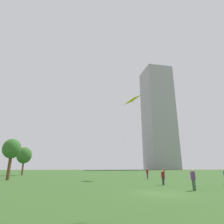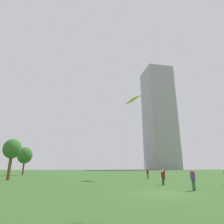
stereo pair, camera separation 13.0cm
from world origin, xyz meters
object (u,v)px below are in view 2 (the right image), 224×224
at_px(person_standing_2, 163,176).
at_px(person_standing_0, 164,173).
at_px(person_standing_3, 193,178).
at_px(kite_flying_3, 133,100).
at_px(park_tree_0, 25,155).
at_px(park_tree_1, 12,149).
at_px(person_standing_4, 148,173).
at_px(distant_highrise_0, 159,117).

bearing_deg(person_standing_2, person_standing_0, -31.72).
distance_m(person_standing_3, kite_flying_3, 22.41).
xyz_separation_m(park_tree_0, park_tree_1, (4.02, -18.80, -0.04)).
height_order(person_standing_4, park_tree_1, park_tree_1).
relative_size(person_standing_3, park_tree_0, 0.26).
height_order(person_standing_4, distant_highrise_0, distant_highrise_0).
xyz_separation_m(kite_flying_3, park_tree_0, (-25.33, 18.00, -9.96)).
relative_size(person_standing_2, kite_flying_3, 0.11).
bearing_deg(kite_flying_3, person_standing_4, 0.21).
height_order(person_standing_0, park_tree_0, park_tree_0).
bearing_deg(park_tree_1, person_standing_2, -27.20).
relative_size(person_standing_4, park_tree_1, 0.27).
distance_m(person_standing_0, park_tree_0, 36.30).
distance_m(person_standing_0, kite_flying_3, 14.78).
xyz_separation_m(person_standing_0, person_standing_2, (-3.76, -9.58, -0.07)).
bearing_deg(park_tree_0, distant_highrise_0, 52.96).
relative_size(park_tree_0, park_tree_1, 1.06).
height_order(kite_flying_3, park_tree_1, kite_flying_3).
height_order(person_standing_0, kite_flying_3, kite_flying_3).
height_order(kite_flying_3, distant_highrise_0, distant_highrise_0).
bearing_deg(kite_flying_3, distant_highrise_0, 67.35).
distance_m(person_standing_4, kite_flying_3, 14.09).
height_order(person_standing_3, park_tree_1, park_tree_1).
bearing_deg(person_standing_2, person_standing_3, 177.92).
bearing_deg(kite_flying_3, park_tree_1, -177.86).
xyz_separation_m(park_tree_1, distant_highrise_0, (69.44, 116.12, 38.14)).
bearing_deg(park_tree_1, person_standing_0, -3.75).
bearing_deg(person_standing_4, distant_highrise_0, 148.09).
distance_m(person_standing_3, park_tree_1, 28.50).
bearing_deg(person_standing_0, distant_highrise_0, 109.66).
bearing_deg(person_standing_2, park_tree_1, 52.49).
distance_m(person_standing_3, park_tree_0, 44.66).
bearing_deg(person_standing_4, person_standing_2, -18.09).
bearing_deg(person_standing_0, park_tree_0, -174.55).
distance_m(person_standing_4, distant_highrise_0, 131.02).
bearing_deg(person_standing_0, kite_flying_3, -169.51).
xyz_separation_m(person_standing_2, distant_highrise_0, (47.51, 127.39, 42.11)).
distance_m(person_standing_0, person_standing_3, 15.36).
xyz_separation_m(person_standing_2, person_standing_3, (0.79, -5.49, 0.10)).
distance_m(person_standing_0, park_tree_1, 26.04).
bearing_deg(person_standing_4, person_standing_3, -13.08).
height_order(park_tree_0, park_tree_1, park_tree_0).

